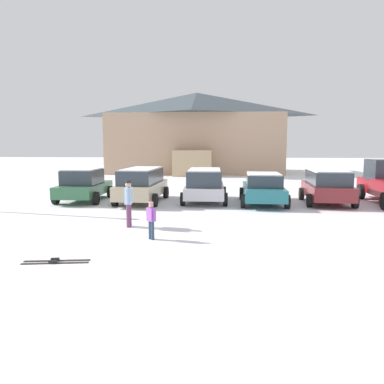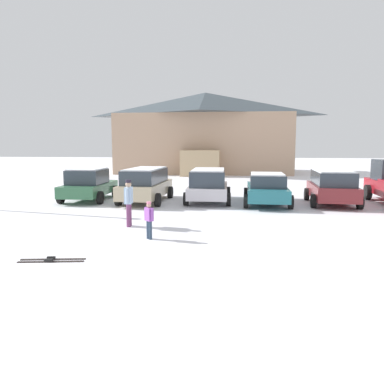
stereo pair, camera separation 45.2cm
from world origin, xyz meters
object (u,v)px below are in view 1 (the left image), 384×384
object	(u,v)px
skier_child_in_purple_jacket	(151,218)
parked_green_coupe	(84,185)
parked_maroon_van	(327,185)
parked_teal_hatchback	(263,188)
parked_silver_wagon	(205,184)
pair_of_skis	(56,262)
ski_lodge	(197,132)
parked_beige_suv	(142,184)
skier_adult_in_blue_parka	(129,200)

from	to	relation	value
skier_child_in_purple_jacket	parked_green_coupe	bearing A→B (deg)	123.01
parked_maroon_van	skier_child_in_purple_jacket	size ratio (longest dim) A/B	3.57
parked_green_coupe	parked_teal_hatchback	bearing A→B (deg)	-1.72
parked_silver_wagon	pair_of_skis	world-z (taller)	parked_silver_wagon
ski_lodge	pair_of_skis	distance (m)	32.20
ski_lodge	parked_silver_wagon	xyz separation A→B (m)	(1.84, -21.63, -3.36)
parked_beige_suv	parked_teal_hatchback	bearing A→B (deg)	-1.22
parked_maroon_van	skier_child_in_purple_jacket	world-z (taller)	parked_maroon_van
skier_adult_in_blue_parka	parked_teal_hatchback	bearing A→B (deg)	46.91
ski_lodge	parked_green_coupe	xyz separation A→B (m)	(-4.42, -21.81, -3.42)
skier_adult_in_blue_parka	ski_lodge	bearing A→B (deg)	88.82
ski_lodge	parked_maroon_van	size ratio (longest dim) A/B	4.36
ski_lodge	parked_beige_suv	xyz separation A→B (m)	(-1.34, -21.95, -3.33)
parked_green_coupe	skier_child_in_purple_jacket	distance (m)	9.12
parked_silver_wagon	ski_lodge	bearing A→B (deg)	94.86
parked_silver_wagon	parked_maroon_van	size ratio (longest dim) A/B	1.03
parked_beige_suv	pair_of_skis	bearing A→B (deg)	-90.32
parked_green_coupe	pair_of_skis	world-z (taller)	parked_green_coupe
parked_green_coupe	parked_maroon_van	bearing A→B (deg)	0.05
parked_silver_wagon	parked_green_coupe	bearing A→B (deg)	-178.38
parked_teal_hatchback	skier_child_in_purple_jacket	world-z (taller)	parked_teal_hatchback
skier_child_in_purple_jacket	pair_of_skis	xyz separation A→B (m)	(-1.94, -2.43, -0.64)
ski_lodge	skier_child_in_purple_jacket	size ratio (longest dim) A/B	15.58
ski_lodge	parked_maroon_van	world-z (taller)	ski_lodge
pair_of_skis	parked_beige_suv	bearing A→B (deg)	89.68
parked_green_coupe	skier_adult_in_blue_parka	xyz separation A→B (m)	(3.85, -5.94, 0.10)
parked_silver_wagon	skier_adult_in_blue_parka	distance (m)	6.58
parked_green_coupe	parked_maroon_van	xyz separation A→B (m)	(12.29, 0.01, 0.07)
parked_teal_hatchback	parked_beige_suv	bearing A→B (deg)	178.78
parked_maroon_van	skier_child_in_purple_jacket	bearing A→B (deg)	-133.71
skier_adult_in_blue_parka	pair_of_skis	size ratio (longest dim) A/B	1.01
parked_green_coupe	parked_beige_suv	bearing A→B (deg)	-2.71
ski_lodge	parked_beige_suv	size ratio (longest dim) A/B	3.80
parked_teal_hatchback	skier_adult_in_blue_parka	size ratio (longest dim) A/B	2.71
ski_lodge	parked_beige_suv	distance (m)	22.24
parked_silver_wagon	parked_teal_hatchback	world-z (taller)	parked_silver_wagon
parked_beige_suv	parked_silver_wagon	size ratio (longest dim) A/B	1.12
parked_maroon_van	pair_of_skis	size ratio (longest dim) A/B	2.53
parked_green_coupe	skier_adult_in_blue_parka	world-z (taller)	parked_green_coupe
ski_lodge	parked_silver_wagon	world-z (taller)	ski_lodge
parked_silver_wagon	skier_adult_in_blue_parka	size ratio (longest dim) A/B	2.57
parked_green_coupe	skier_child_in_purple_jacket	bearing A→B (deg)	-56.99
pair_of_skis	parked_maroon_van	bearing A→B (deg)	47.45
parked_beige_suv	parked_maroon_van	bearing A→B (deg)	0.97
ski_lodge	parked_green_coupe	size ratio (longest dim) A/B	4.40
parked_teal_hatchback	parked_silver_wagon	bearing A→B (deg)	171.11
parked_maroon_van	pair_of_skis	world-z (taller)	parked_maroon_van
parked_green_coupe	ski_lodge	bearing A→B (deg)	78.55
ski_lodge	parked_teal_hatchback	xyz separation A→B (m)	(4.73, -22.08, -3.48)
parked_silver_wagon	skier_adult_in_blue_parka	world-z (taller)	parked_silver_wagon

